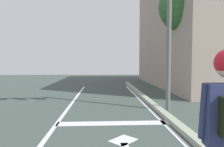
# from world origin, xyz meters

# --- Properties ---
(lane_line_center) EXTENTS (0.12, 20.00, 0.01)m
(lane_line_center) POSITION_xyz_m (-0.06, 6.00, 0.00)
(lane_line_center) COLOR silver
(lane_line_center) RESTS_ON ground
(lane_line_curbside) EXTENTS (0.12, 20.00, 0.01)m
(lane_line_curbside) POSITION_xyz_m (3.01, 6.00, 0.00)
(lane_line_curbside) COLOR silver
(lane_line_curbside) RESTS_ON ground
(stop_bar) EXTENTS (3.22, 0.40, 0.01)m
(stop_bar) POSITION_xyz_m (1.55, 7.15, 0.00)
(stop_bar) COLOR silver
(stop_bar) RESTS_ON ground
(lane_arrow_head) EXTENTS (0.71, 0.71, 0.01)m
(lane_arrow_head) POSITION_xyz_m (1.71, 5.88, 0.00)
(lane_arrow_head) COLOR silver
(lane_arrow_head) RESTS_ON ground
(curb_strip) EXTENTS (0.24, 24.00, 0.14)m
(curb_strip) POSITION_xyz_m (3.26, 6.00, 0.07)
(curb_strip) COLOR #98A48C
(curb_strip) RESTS_ON ground
(roadside_tree) EXTENTS (2.66, 2.66, 6.07)m
(roadside_tree) POSITION_xyz_m (5.62, 12.27, 4.71)
(roadside_tree) COLOR brown
(roadside_tree) RESTS_ON ground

